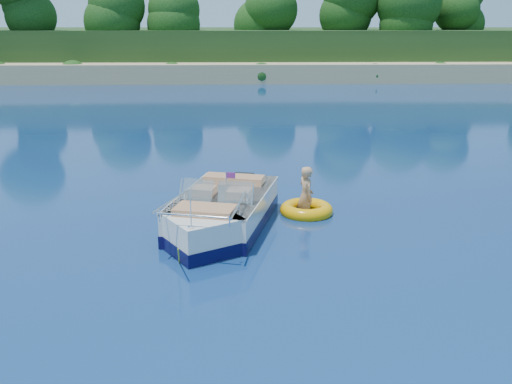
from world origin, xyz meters
TOP-DOWN VIEW (x-y plane):
  - ground at (0.00, 0.00)m, footprint 160.00×160.00m
  - shoreline at (0.00, 63.77)m, footprint 170.00×59.00m
  - treeline at (0.04, 41.01)m, footprint 150.00×7.12m
  - motorboat at (-2.70, 1.32)m, footprint 2.70×5.22m
  - tow_tube at (-0.60, 2.45)m, footprint 1.62×1.62m
  - boy at (-0.64, 2.47)m, footprint 0.62×0.93m

SIDE VIEW (x-z plane):
  - ground at x=0.00m, z-range 0.00..0.00m
  - boy at x=-0.64m, z-range -0.84..0.84m
  - tow_tube at x=-0.60m, z-range -0.08..0.26m
  - motorboat at x=-2.70m, z-range -0.54..1.23m
  - shoreline at x=0.00m, z-range -2.02..3.98m
  - treeline at x=0.04m, z-range 1.45..9.64m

